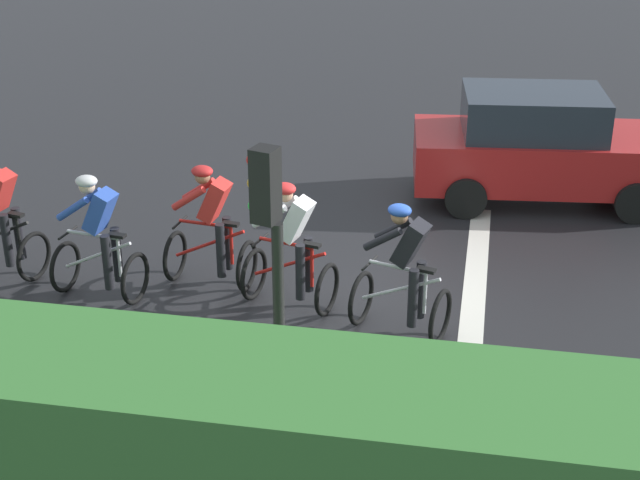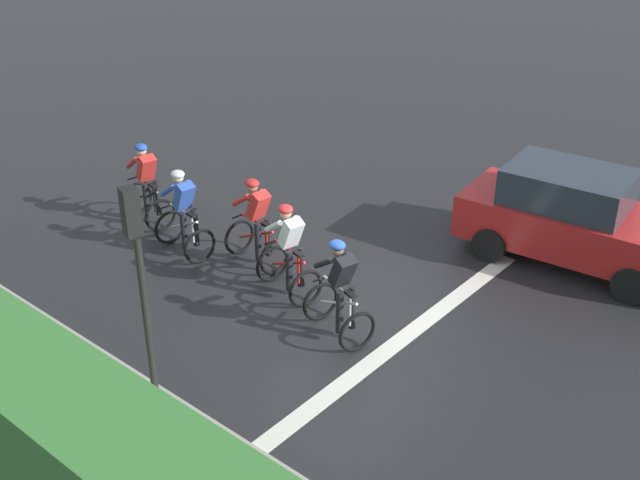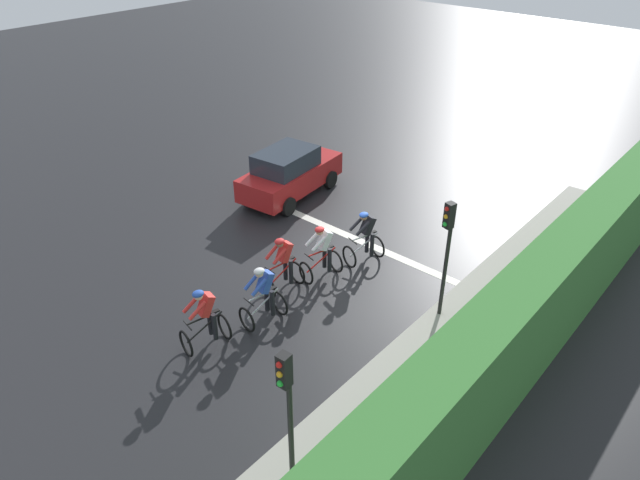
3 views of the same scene
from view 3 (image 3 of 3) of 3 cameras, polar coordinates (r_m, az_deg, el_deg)
ground_plane at (r=17.28m, az=2.46°, el=-1.89°), size 80.00×80.00×0.00m
sidewalk_kerb at (r=13.96m, az=12.41°, el=-12.00°), size 2.80×22.11×0.12m
stone_wall_low at (r=13.61m, az=15.82°, el=-13.11°), size 0.44×22.11×0.42m
hedge_wall at (r=12.75m, az=17.80°, el=-9.82°), size 1.10×22.11×2.80m
road_marking_stop_line at (r=18.03m, az=4.70°, el=-0.40°), size 7.00×0.30×0.01m
cyclist_lead at (r=14.00m, az=-11.23°, el=-7.68°), size 0.89×1.20×1.66m
cyclist_second at (r=14.51m, az=-5.55°, el=-5.52°), size 0.83×1.17×1.66m
cyclist_mid at (r=15.59m, az=-3.64°, el=-2.51°), size 0.80×1.15×1.66m
cyclist_fourth at (r=16.06m, az=0.22°, el=-1.30°), size 0.92×1.21×1.66m
cyclist_trailing at (r=16.80m, az=4.48°, el=0.20°), size 0.96×1.23×1.66m
car_red at (r=20.54m, az=-3.01°, el=6.64°), size 2.22×4.26×1.76m
traffic_light_near_crossing at (r=14.09m, az=12.37°, el=-0.40°), size 0.25×0.31×3.34m
traffic_light_far_junction at (r=9.91m, az=-3.23°, el=-15.85°), size 0.21×0.31×3.34m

